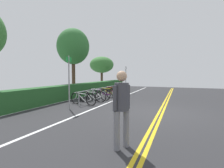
% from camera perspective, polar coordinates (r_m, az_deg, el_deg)
% --- Properties ---
extents(ground_plane, '(29.85, 11.66, 0.05)m').
position_cam_1_polar(ground_plane, '(7.69, 16.23, -9.51)').
color(ground_plane, '#2B2B2D').
extents(centre_line_yellow_inner, '(26.87, 0.10, 0.00)m').
position_cam_1_polar(centre_line_yellow_inner, '(7.68, 16.83, -9.34)').
color(centre_line_yellow_inner, gold).
rests_on(centre_line_yellow_inner, ground_plane).
extents(centre_line_yellow_outer, '(26.87, 0.10, 0.00)m').
position_cam_1_polar(centre_line_yellow_outer, '(7.69, 15.63, -9.29)').
color(centre_line_yellow_outer, gold).
rests_on(centre_line_yellow_outer, ground_plane).
extents(bike_lane_stripe_white, '(26.87, 0.12, 0.00)m').
position_cam_1_polar(bike_lane_stripe_white, '(8.55, -5.16, -7.90)').
color(bike_lane_stripe_white, white).
rests_on(bike_lane_stripe_white, ground_plane).
extents(bike_rack, '(6.56, 0.05, 0.76)m').
position_cam_1_polar(bike_rack, '(11.77, -2.51, -1.92)').
color(bike_rack, '#9EA0A5').
rests_on(bike_rack, ground_plane).
extents(bicycle_0, '(0.46, 1.75, 0.70)m').
position_cam_1_polar(bicycle_0, '(9.35, -9.76, -4.92)').
color(bicycle_0, black).
rests_on(bicycle_0, ground_plane).
extents(bicycle_1, '(0.53, 1.62, 0.70)m').
position_cam_1_polar(bicycle_1, '(10.13, -6.55, -4.27)').
color(bicycle_1, black).
rests_on(bicycle_1, ground_plane).
extents(bicycle_2, '(0.46, 1.73, 0.76)m').
position_cam_1_polar(bicycle_2, '(10.90, -4.65, -3.54)').
color(bicycle_2, black).
rests_on(bicycle_2, ground_plane).
extents(bicycle_3, '(0.46, 1.74, 0.68)m').
position_cam_1_polar(bicycle_3, '(11.90, -2.89, -3.14)').
color(bicycle_3, black).
rests_on(bicycle_3, ground_plane).
extents(bicycle_4, '(0.57, 1.73, 0.69)m').
position_cam_1_polar(bicycle_4, '(12.63, -1.41, -2.74)').
color(bicycle_4, black).
rests_on(bicycle_4, ground_plane).
extents(bicycle_5, '(0.47, 1.69, 0.71)m').
position_cam_1_polar(bicycle_5, '(13.52, 0.13, -2.29)').
color(bicycle_5, black).
rests_on(bicycle_5, ground_plane).
extents(bicycle_6, '(0.46, 1.80, 0.72)m').
position_cam_1_polar(bicycle_6, '(14.36, 2.41, -1.93)').
color(bicycle_6, black).
rests_on(bicycle_6, ground_plane).
extents(pedestrian, '(0.44, 0.32, 1.75)m').
position_cam_1_polar(pedestrian, '(3.77, 3.29, -6.77)').
color(pedestrian, slate).
rests_on(pedestrian, ground_plane).
extents(sign_post_near, '(0.36, 0.06, 2.53)m').
position_cam_1_polar(sign_post_near, '(8.15, -14.42, 2.11)').
color(sign_post_near, gray).
rests_on(sign_post_near, ground_plane).
extents(sign_post_far, '(0.36, 0.06, 2.37)m').
position_cam_1_polar(sign_post_far, '(15.43, 4.73, 2.45)').
color(sign_post_far, gray).
rests_on(sign_post_far, ground_plane).
extents(hedge_backdrop, '(15.51, 0.87, 0.94)m').
position_cam_1_polar(hedge_backdrop, '(14.09, -8.04, -1.52)').
color(hedge_backdrop, '#235626').
rests_on(hedge_backdrop, ground_plane).
extents(tree_mid, '(2.61, 2.61, 5.36)m').
position_cam_1_polar(tree_mid, '(14.31, -13.07, 12.22)').
color(tree_mid, '#473323').
rests_on(tree_mid, ground_plane).
extents(tree_far_right, '(2.90, 2.90, 3.79)m').
position_cam_1_polar(tree_far_right, '(20.65, -3.52, 6.51)').
color(tree_far_right, '#473323').
rests_on(tree_far_right, ground_plane).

